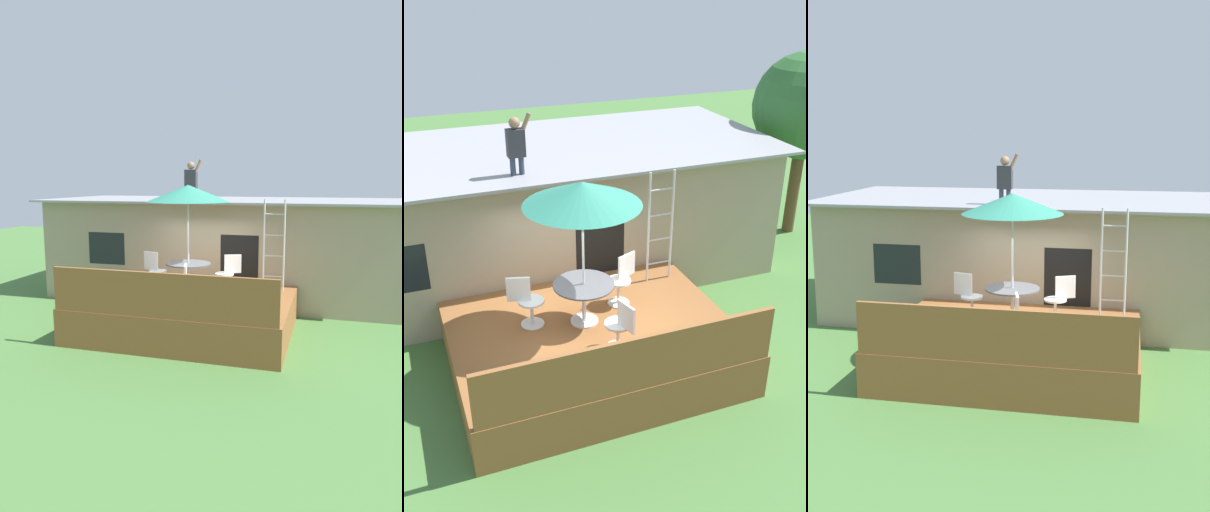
{
  "view_description": "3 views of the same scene",
  "coord_description": "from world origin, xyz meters",
  "views": [
    {
      "loc": [
        3.13,
        -9.91,
        3.42
      ],
      "look_at": [
        0.14,
        0.43,
        1.66
      ],
      "focal_mm": 32.11,
      "sensor_mm": 36.0,
      "label": 1
    },
    {
      "loc": [
        -2.79,
        -8.07,
        6.37
      ],
      "look_at": [
        0.53,
        0.56,
        1.71
      ],
      "focal_mm": 41.17,
      "sensor_mm": 36.0,
      "label": 2
    },
    {
      "loc": [
        2.11,
        -11.17,
        4.46
      ],
      "look_at": [
        -0.31,
        1.02,
        1.96
      ],
      "focal_mm": 43.59,
      "sensor_mm": 36.0,
      "label": 3
    }
  ],
  "objects": [
    {
      "name": "person_figure",
      "position": [
        -0.6,
        2.03,
        3.5
      ],
      "size": [
        0.47,
        0.2,
        1.11
      ],
      "color": "#33384C",
      "rests_on": "house"
    },
    {
      "name": "patio_chair_left",
      "position": [
        -0.98,
        0.29,
        1.26
      ],
      "size": [
        0.61,
        0.44,
        0.92
      ],
      "rotation": [
        0.0,
        0.0,
        -0.27
      ],
      "color": "silver",
      "rests_on": "deck"
    },
    {
      "name": "house",
      "position": [
        -0.0,
        3.6,
        1.45
      ],
      "size": [
        10.5,
        4.5,
        2.89
      ],
      "color": "gray",
      "rests_on": "ground"
    },
    {
      "name": "patio_chair_right",
      "position": [
        0.79,
        0.41,
        1.26
      ],
      "size": [
        0.59,
        0.44,
        0.92
      ],
      "rotation": [
        0.0,
        0.0,
        -2.72
      ],
      "color": "silver",
      "rests_on": "deck"
    },
    {
      "name": "patio_umbrella",
      "position": [
        -0.05,
        0.03,
        3.15
      ],
      "size": [
        1.9,
        1.9,
        2.54
      ],
      "color": "silver",
      "rests_on": "deck"
    },
    {
      "name": "deck_railing",
      "position": [
        0.0,
        -1.94,
        1.25
      ],
      "size": [
        4.6,
        0.08,
        0.9
      ],
      "primitive_type": "cube",
      "color": "brown",
      "rests_on": "deck"
    },
    {
      "name": "step_ladder",
      "position": [
        1.8,
        0.97,
        1.9
      ],
      "size": [
        0.52,
        0.04,
        2.2
      ],
      "color": "silver",
      "rests_on": "deck"
    },
    {
      "name": "patio_table",
      "position": [
        -0.05,
        0.03,
        1.39
      ],
      "size": [
        1.04,
        1.04,
        0.74
      ],
      "color": "silver",
      "rests_on": "deck"
    },
    {
      "name": "ground_plane",
      "position": [
        0.0,
        0.0,
        0.0
      ],
      "size": [
        40.0,
        40.0,
        0.0
      ],
      "primitive_type": "plane",
      "color": "#477538"
    },
    {
      "name": "patio_chair_near",
      "position": [
        0.21,
        -0.97,
        1.26
      ],
      "size": [
        0.44,
        0.61,
        0.92
      ],
      "rotation": [
        0.0,
        0.0,
        1.83
      ],
      "color": "silver",
      "rests_on": "deck"
    },
    {
      "name": "deck",
      "position": [
        0.0,
        0.0,
        0.4
      ],
      "size": [
        4.7,
        3.97,
        0.8
      ],
      "primitive_type": "cube",
      "color": "brown",
      "rests_on": "ground"
    }
  ]
}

